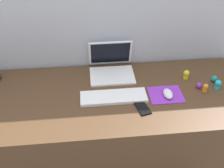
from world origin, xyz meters
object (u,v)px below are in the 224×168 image
(mouse, at_px, (168,94))
(toy_figurine_teal, at_px, (214,79))
(laptop, at_px, (111,65))
(keyboard, at_px, (114,97))
(toy_figurine_purple, at_px, (199,85))
(toy_figurine_yellow, at_px, (186,74))
(toy_figurine_cyan, at_px, (218,84))
(cell_phone, at_px, (142,107))
(toy_figurine_orange, at_px, (205,88))

(mouse, xyz_separation_m, toy_figurine_teal, (0.35, 0.12, 0.00))
(laptop, distance_m, keyboard, 0.29)
(toy_figurine_purple, distance_m, toy_figurine_yellow, 0.12)
(toy_figurine_teal, bearing_deg, keyboard, -171.44)
(toy_figurine_purple, distance_m, toy_figurine_teal, 0.14)
(toy_figurine_purple, bearing_deg, toy_figurine_cyan, -8.21)
(toy_figurine_cyan, bearing_deg, toy_figurine_yellow, 142.47)
(laptop, xyz_separation_m, cell_phone, (0.15, -0.39, -0.05))
(keyboard, relative_size, toy_figurine_teal, 9.18)
(toy_figurine_cyan, relative_size, toy_figurine_yellow, 1.04)
(toy_figurine_orange, bearing_deg, toy_figurine_teal, 44.22)
(laptop, distance_m, toy_figurine_orange, 0.63)
(keyboard, bearing_deg, toy_figurine_purple, 4.78)
(mouse, distance_m, toy_figurine_purple, 0.23)
(laptop, height_order, toy_figurine_yellow, laptop)
(laptop, xyz_separation_m, keyboard, (-0.01, -0.28, -0.04))
(laptop, bearing_deg, toy_figurine_cyan, -20.83)
(cell_phone, distance_m, toy_figurine_teal, 0.57)
(laptop, bearing_deg, toy_figurine_orange, -25.86)
(keyboard, distance_m, toy_figurine_orange, 0.58)
(mouse, height_order, toy_figurine_teal, toy_figurine_teal)
(keyboard, bearing_deg, toy_figurine_teal, 8.56)
(mouse, xyz_separation_m, cell_phone, (-0.18, -0.09, -0.02))
(laptop, distance_m, toy_figurine_teal, 0.69)
(toy_figurine_teal, xyz_separation_m, toy_figurine_orange, (-0.10, -0.10, 0.01))
(toy_figurine_cyan, bearing_deg, keyboard, -177.42)
(mouse, bearing_deg, toy_figurine_orange, 4.89)
(toy_figurine_purple, height_order, toy_figurine_cyan, toy_figurine_cyan)
(cell_phone, relative_size, toy_figurine_cyan, 1.97)
(laptop, bearing_deg, toy_figurine_teal, -14.95)
(mouse, height_order, toy_figurine_orange, toy_figurine_orange)
(toy_figurine_purple, xyz_separation_m, toy_figurine_teal, (0.12, 0.06, 0.00))
(mouse, bearing_deg, toy_figurine_cyan, 7.76)
(mouse, bearing_deg, toy_figurine_purple, 15.65)
(toy_figurine_teal, relative_size, toy_figurine_cyan, 0.69)
(toy_figurine_teal, distance_m, toy_figurine_yellow, 0.18)
(toy_figurine_orange, bearing_deg, keyboard, -179.46)
(toy_figurine_yellow, bearing_deg, toy_figurine_teal, -17.46)
(toy_figurine_cyan, bearing_deg, mouse, -172.24)
(toy_figurine_yellow, bearing_deg, mouse, -134.47)
(cell_phone, bearing_deg, mouse, 12.40)
(keyboard, bearing_deg, laptop, 87.25)
(mouse, bearing_deg, cell_phone, -152.83)
(laptop, height_order, cell_phone, laptop)
(toy_figurine_orange, xyz_separation_m, toy_figurine_cyan, (0.09, 0.02, 0.00))
(laptop, distance_m, toy_figurine_cyan, 0.71)
(mouse, relative_size, cell_phone, 0.75)
(cell_phone, bearing_deg, toy_figurine_orange, 0.10)
(mouse, distance_m, cell_phone, 0.20)
(toy_figurine_purple, xyz_separation_m, toy_figurine_orange, (0.02, -0.04, 0.01))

